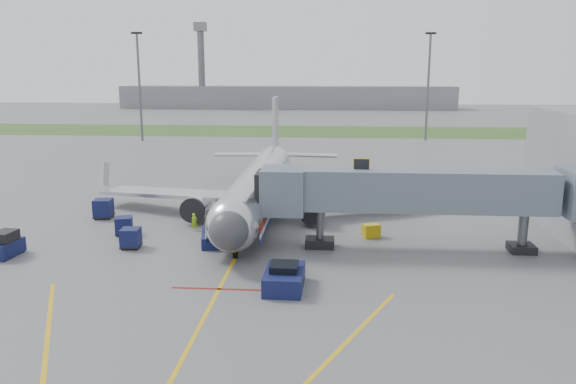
# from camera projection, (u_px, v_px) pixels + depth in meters

# --- Properties ---
(ground) EXTENTS (400.00, 400.00, 0.00)m
(ground) POSITION_uv_depth(u_px,v_px,m) (231.00, 267.00, 38.53)
(ground) COLOR #565659
(ground) RESTS_ON ground
(grass_strip) EXTENTS (300.00, 25.00, 0.01)m
(grass_strip) POSITION_uv_depth(u_px,v_px,m) (302.00, 131.00, 126.24)
(grass_strip) COLOR #2D4C1E
(grass_strip) RESTS_ON ground
(apron_markings) EXTENTS (21.52, 50.00, 0.01)m
(apron_markings) POSITION_uv_depth(u_px,v_px,m) (207.00, 312.00, 31.31)
(apron_markings) COLOR gold
(apron_markings) RESTS_ON ground
(airliner) EXTENTS (32.10, 35.67, 10.25)m
(airliner) POSITION_uv_depth(u_px,v_px,m) (259.00, 185.00, 52.83)
(airliner) COLOR silver
(airliner) RESTS_ON ground
(jet_bridge) EXTENTS (25.30, 4.00, 6.90)m
(jet_bridge) POSITION_uv_depth(u_px,v_px,m) (413.00, 191.00, 41.47)
(jet_bridge) COLOR slate
(jet_bridge) RESTS_ON ground
(light_mast_left) EXTENTS (2.00, 0.44, 20.40)m
(light_mast_left) POSITION_uv_depth(u_px,v_px,m) (139.00, 84.00, 106.79)
(light_mast_left) COLOR #595B60
(light_mast_left) RESTS_ON ground
(light_mast_right) EXTENTS (2.00, 0.44, 20.40)m
(light_mast_right) POSITION_uv_depth(u_px,v_px,m) (428.00, 84.00, 107.43)
(light_mast_right) COLOR #595B60
(light_mast_right) RESTS_ON ground
(distant_terminal) EXTENTS (120.00, 14.00, 8.00)m
(distant_terminal) POSITION_uv_depth(u_px,v_px,m) (287.00, 97.00, 204.13)
(distant_terminal) COLOR slate
(distant_terminal) RESTS_ON ground
(control_tower) EXTENTS (4.00, 4.00, 30.00)m
(control_tower) POSITION_uv_depth(u_px,v_px,m) (201.00, 59.00, 198.77)
(control_tower) COLOR #595B60
(control_tower) RESTS_ON ground
(pushback_tug) EXTENTS (2.41, 3.87, 1.59)m
(pushback_tug) POSITION_uv_depth(u_px,v_px,m) (284.00, 278.00, 34.67)
(pushback_tug) COLOR #0D1639
(pushback_tug) RESTS_ON ground
(baggage_tug) EXTENTS (1.58, 2.77, 1.87)m
(baggage_tug) POSITION_uv_depth(u_px,v_px,m) (6.00, 245.00, 40.67)
(baggage_tug) COLOR #0D1639
(baggage_tug) RESTS_ON ground
(baggage_cart_a) EXTENTS (1.80, 1.80, 1.75)m
(baggage_cart_a) POSITION_uv_depth(u_px,v_px,m) (103.00, 208.00, 51.27)
(baggage_cart_a) COLOR #0D1639
(baggage_cart_a) RESTS_ON ground
(baggage_cart_b) EXTENTS (1.68, 1.68, 1.48)m
(baggage_cart_b) POSITION_uv_depth(u_px,v_px,m) (124.00, 226.00, 46.07)
(baggage_cart_b) COLOR #0D1639
(baggage_cart_b) RESTS_ON ground
(baggage_cart_c) EXTENTS (1.51, 1.51, 1.53)m
(baggage_cart_c) POSITION_uv_depth(u_px,v_px,m) (131.00, 238.00, 42.57)
(baggage_cart_c) COLOR #0D1639
(baggage_cart_c) RESTS_ON ground
(belt_loader) EXTENTS (2.10, 4.43, 2.09)m
(belt_loader) POSITION_uv_depth(u_px,v_px,m) (211.00, 237.00, 43.73)
(belt_loader) COLOR #0D1639
(belt_loader) RESTS_ON ground
(ground_power_cart) EXTENTS (1.56, 1.30, 1.06)m
(ground_power_cart) POSITION_uv_depth(u_px,v_px,m) (371.00, 231.00, 45.44)
(ground_power_cart) COLOR gold
(ground_power_cart) RESTS_ON ground
(ramp_worker) EXTENTS (0.64, 0.63, 1.49)m
(ramp_worker) POSITION_uv_depth(u_px,v_px,m) (194.00, 222.00, 47.25)
(ramp_worker) COLOR #89C917
(ramp_worker) RESTS_ON ground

